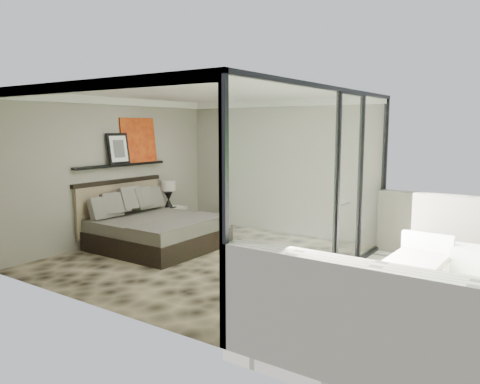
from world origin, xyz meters
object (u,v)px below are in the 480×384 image
Objects in this scene: bed at (154,229)px; ottoman at (469,262)px; nightstand at (173,220)px; lounger at (414,270)px; table_lamp at (168,190)px.

ottoman is (5.18, 1.37, -0.10)m from bed.
bed is 1.45m from nightstand.
bed is 4.40× the size of ottoman.
lounger is (4.56, 0.69, -0.15)m from bed.
lounger is (5.27, -0.58, -0.04)m from nightstand.
bed reaches higher than nightstand.
nightstand is 5.88m from ottoman.
nightstand is at bearing 175.04° from lounger.
table_lamp is 0.37× the size of lounger.
table_lamp is at bearing 121.93° from bed.
table_lamp is (-0.05, -0.06, 0.66)m from nightstand.
lounger is (5.32, -0.53, -0.70)m from table_lamp.
nightstand is 5.30m from lounger.
table_lamp is at bearing -178.49° from ottoman.
bed reaches higher than table_lamp.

